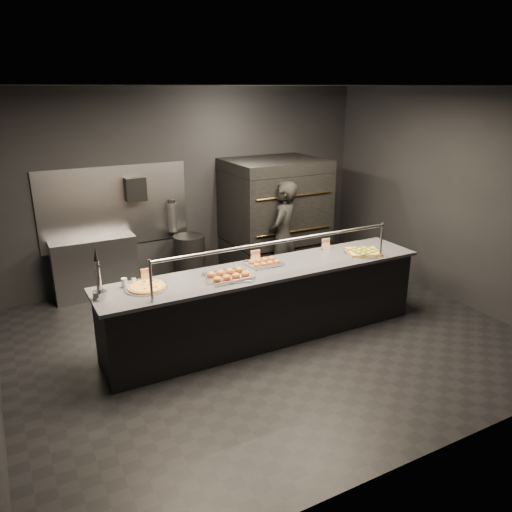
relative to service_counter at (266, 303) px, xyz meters
name	(u,v)px	position (x,y,z in m)	size (l,w,h in m)	color
room	(263,221)	(-0.02, 0.05, 1.03)	(6.04, 6.00, 3.00)	black
service_counter	(266,303)	(0.00, 0.00, 0.00)	(4.10, 0.78, 1.37)	black
pizza_oven	(274,218)	(1.20, 1.90, 0.50)	(1.50, 1.23, 1.91)	black
prep_shelf	(95,268)	(-1.60, 2.32, -0.01)	(1.20, 0.35, 0.90)	#99999E
towel_dispenser	(135,189)	(-0.90, 2.39, 1.09)	(0.30, 0.20, 0.35)	black
fire_extinguisher	(172,217)	(-0.35, 2.40, 0.60)	(0.14, 0.14, 0.51)	#B2B2B7
beer_tap	(99,284)	(-1.95, 0.02, 0.61)	(0.14, 0.21, 0.56)	silver
round_pizza	(147,287)	(-1.45, 0.07, 0.47)	(0.48, 0.48, 0.03)	silver
slider_tray_a	(228,275)	(-0.54, -0.07, 0.49)	(0.60, 0.52, 0.08)	silver
slider_tray_b	(264,263)	(0.04, 0.14, 0.48)	(0.43, 0.33, 0.06)	silver
square_pizza	(363,252)	(1.40, -0.09, 0.47)	(0.51, 0.51, 0.05)	silver
condiment_jar	(127,283)	(-1.62, 0.21, 0.51)	(0.16, 0.06, 0.11)	silver
tent_cards	(248,257)	(-0.11, 0.28, 0.53)	(2.57, 0.04, 0.15)	white
trash_bin	(190,260)	(-0.20, 2.11, -0.06)	(0.48, 0.48, 0.81)	black
worker	(283,237)	(0.97, 1.25, 0.38)	(0.62, 0.41, 1.69)	black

